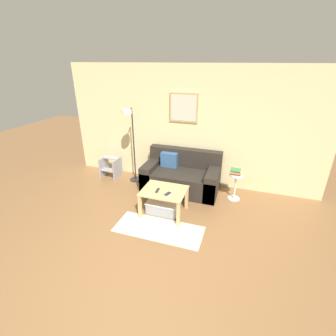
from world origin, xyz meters
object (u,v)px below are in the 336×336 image
at_px(storage_bin, 164,206).
at_px(side_table, 235,185).
at_px(couch, 181,176).
at_px(book_stack, 236,172).
at_px(coffee_table, 164,195).
at_px(cell_phone, 168,194).
at_px(step_stool, 111,167).
at_px(remote_control, 157,190).
at_px(floor_lamp, 130,135).

height_order(storage_bin, side_table, side_table).
xyz_separation_m(couch, book_stack, (1.12, -0.05, 0.30)).
bearing_deg(coffee_table, side_table, 37.82).
bearing_deg(couch, storage_bin, -94.18).
relative_size(coffee_table, cell_phone, 5.60).
height_order(couch, storage_bin, couch).
relative_size(coffee_table, step_stool, 1.65).
xyz_separation_m(side_table, remote_control, (-1.29, -0.98, 0.16)).
relative_size(remote_control, step_stool, 0.32).
bearing_deg(couch, book_stack, -2.50).
height_order(side_table, remote_control, side_table).
height_order(side_table, step_stool, side_table).
relative_size(floor_lamp, side_table, 3.11).
distance_m(couch, remote_control, 1.07).
relative_size(couch, coffee_table, 2.03).
relative_size(floor_lamp, cell_phone, 12.07).
bearing_deg(side_table, coffee_table, -142.18).
distance_m(book_stack, remote_control, 1.62).
relative_size(coffee_table, floor_lamp, 0.46).
bearing_deg(remote_control, storage_bin, 44.98).
bearing_deg(step_stool, book_stack, -2.10).
height_order(storage_bin, floor_lamp, floor_lamp).
relative_size(storage_bin, book_stack, 2.35).
bearing_deg(coffee_table, book_stack, 38.60).
distance_m(floor_lamp, book_stack, 2.32).
xyz_separation_m(floor_lamp, side_table, (2.27, -0.01, -0.81)).
bearing_deg(book_stack, storage_bin, -142.96).
xyz_separation_m(cell_phone, step_stool, (-1.83, 1.14, -0.22)).
relative_size(side_table, step_stool, 1.15).
distance_m(couch, book_stack, 1.16).
xyz_separation_m(couch, coffee_table, (-0.05, -0.98, 0.08)).
distance_m(side_table, book_stack, 0.28).
bearing_deg(storage_bin, cell_phone, -48.05).
relative_size(coffee_table, remote_control, 5.23).
xyz_separation_m(coffee_table, step_stool, (-1.73, 1.04, -0.12)).
distance_m(coffee_table, side_table, 1.50).
distance_m(coffee_table, floor_lamp, 1.62).
distance_m(floor_lamp, cell_phone, 1.71).
height_order(floor_lamp, step_stool, floor_lamp).
distance_m(coffee_table, remote_control, 0.16).
distance_m(cell_phone, step_stool, 2.17).
height_order(floor_lamp, cell_phone, floor_lamp).
height_order(coffee_table, cell_phone, cell_phone).
height_order(storage_bin, cell_phone, cell_phone).
bearing_deg(remote_control, couch, 77.38).
bearing_deg(coffee_table, step_stool, 149.00).
height_order(coffee_table, floor_lamp, floor_lamp).
distance_m(coffee_table, step_stool, 2.02).
bearing_deg(book_stack, coffee_table, -141.40).
bearing_deg(cell_phone, step_stool, 165.78).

